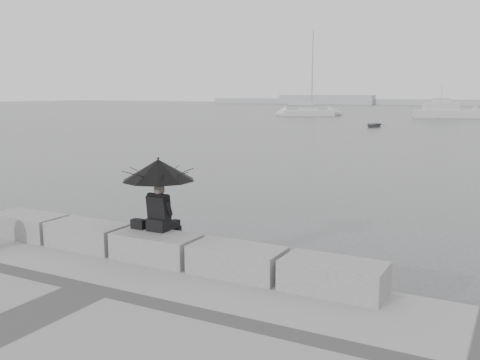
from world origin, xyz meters
The scene contains 12 objects.
ground centered at (0.00, 0.00, 0.00)m, with size 360.00×360.00×0.00m, color #414446.
stone_block_far_left centered at (-3.40, -0.45, 0.75)m, with size 1.60×0.80×0.50m, color slate.
stone_block_left centered at (-1.70, -0.45, 0.75)m, with size 1.60×0.80×0.50m, color slate.
stone_block_centre centered at (0.00, -0.45, 0.75)m, with size 1.60×0.80×0.50m, color slate.
stone_block_right centered at (1.70, -0.45, 0.75)m, with size 1.60×0.80×0.50m, color slate.
stone_block_far_right centered at (3.40, -0.45, 0.75)m, with size 1.60×0.80×0.50m, color slate.
seated_person centered at (-0.10, -0.21, 2.04)m, with size 1.36×1.36×1.39m.
bag centered at (-0.53, -0.29, 1.09)m, with size 0.28×0.16×0.18m, color black.
distant_landmass centered at (-8.14, 154.51, 0.90)m, with size 180.00×8.00×2.80m.
sailboat_left centered at (-24.19, 70.14, 0.52)m, with size 7.94×5.97×12.90m.
motor_cruiser centered at (-4.41, 73.71, 0.89)m, with size 9.68×6.04×4.50m.
dinghy centered at (-8.36, 47.86, 0.24)m, with size 2.83×1.20×0.48m, color gray.
Camera 1 is at (5.87, -8.10, 3.57)m, focal length 40.00 mm.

